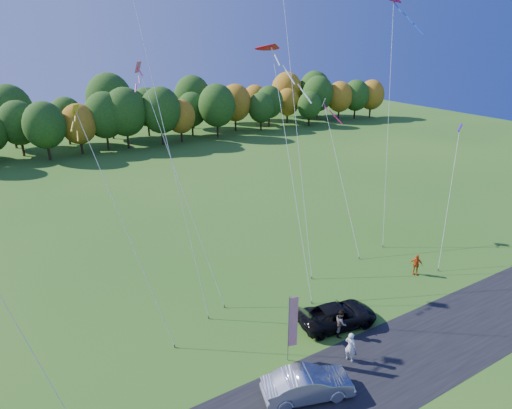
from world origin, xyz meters
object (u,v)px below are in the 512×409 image
person_east (416,264)px  feather_flag (292,321)px  black_suv (338,315)px  silver_sedan (308,384)px

person_east → feather_flag: (-13.89, -2.95, 1.77)m
black_suv → silver_sedan: bearing=137.0°
black_suv → silver_sedan: size_ratio=1.09×
silver_sedan → feather_flag: feather_flag is taller
silver_sedan → person_east: (14.84, 5.69, 0.06)m
person_east → feather_flag: 14.31m
feather_flag → black_suv: bearing=14.3°
black_suv → person_east: bearing=-67.9°
person_east → black_suv: bearing=-117.2°
black_suv → silver_sedan: (-5.40, -3.88, 0.06)m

